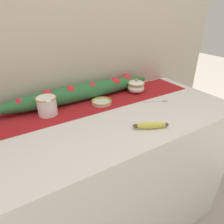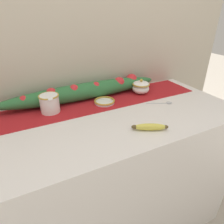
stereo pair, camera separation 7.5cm
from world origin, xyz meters
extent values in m
plane|color=#B2A899|center=(0.00, 0.00, 0.00)|extent=(12.00, 12.00, 0.00)
cube|color=silver|center=(0.00, 0.00, 0.46)|extent=(1.58, 0.67, 0.92)
cube|color=#B7AD99|center=(0.00, 0.36, 1.20)|extent=(2.38, 0.04, 2.40)
cube|color=#A8191E|center=(0.00, 0.20, 0.93)|extent=(1.46, 0.26, 0.00)
cylinder|color=white|center=(-0.23, 0.20, 0.98)|extent=(0.10, 0.10, 0.10)
torus|color=#B79333|center=(-0.23, 0.20, 1.03)|extent=(0.11, 0.11, 0.01)
torus|color=white|center=(-0.23, 0.26, 0.99)|extent=(0.05, 0.01, 0.05)
ellipsoid|color=white|center=(-0.23, 0.15, 1.02)|extent=(0.03, 0.02, 0.02)
ellipsoid|color=white|center=(0.38, 0.20, 0.96)|extent=(0.11, 0.11, 0.07)
torus|color=#B79333|center=(0.38, 0.20, 0.99)|extent=(0.12, 0.12, 0.01)
ellipsoid|color=white|center=(0.38, 0.20, 1.00)|extent=(0.11, 0.11, 0.02)
sphere|color=#B79333|center=(0.38, 0.20, 1.02)|extent=(0.02, 0.02, 0.02)
cylinder|color=white|center=(0.09, 0.16, 0.93)|extent=(0.12, 0.12, 0.01)
torus|color=#B79333|center=(0.09, 0.16, 0.94)|extent=(0.13, 0.13, 0.01)
ellipsoid|color=#DBCC4C|center=(0.16, -0.21, 0.94)|extent=(0.16, 0.10, 0.03)
ellipsoid|color=brown|center=(0.09, -0.18, 0.94)|extent=(0.04, 0.03, 0.02)
ellipsoid|color=brown|center=(0.23, -0.24, 0.94)|extent=(0.03, 0.03, 0.02)
cube|color=#B7B7BC|center=(0.37, 0.02, 0.93)|extent=(0.11, 0.06, 0.00)
ellipsoid|color=#B7B7BC|center=(0.44, -0.02, 0.93)|extent=(0.05, 0.04, 0.01)
ellipsoid|color=#2D6B38|center=(0.00, 0.27, 0.98)|extent=(1.04, 0.12, 0.10)
sphere|color=red|center=(-0.36, 0.27, 1.00)|extent=(0.05, 0.05, 0.05)
sphere|color=red|center=(-0.20, 0.27, 1.00)|extent=(0.07, 0.07, 0.07)
sphere|color=red|center=(-0.07, 0.26, 1.01)|extent=(0.06, 0.06, 0.06)
sphere|color=red|center=(0.07, 0.26, 1.00)|extent=(0.06, 0.06, 0.06)
sphere|color=red|center=(0.25, 0.27, 1.00)|extent=(0.08, 0.08, 0.08)
sphere|color=red|center=(0.36, 0.29, 1.00)|extent=(0.08, 0.08, 0.08)
camera|label=1|loc=(-0.44, -0.82, 1.46)|focal=32.00mm
camera|label=2|loc=(-0.37, -0.86, 1.46)|focal=32.00mm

